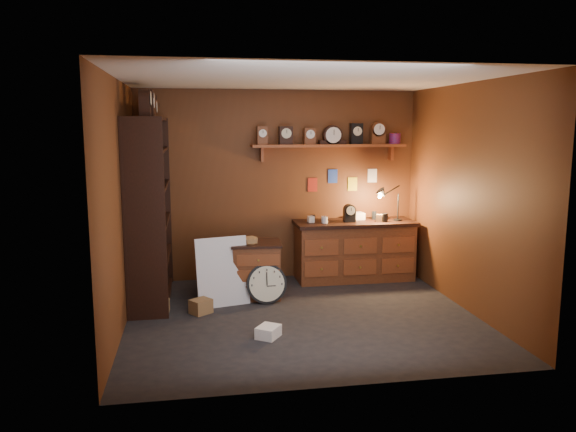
# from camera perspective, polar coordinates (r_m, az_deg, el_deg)

# --- Properties ---
(floor) EXTENTS (4.00, 4.00, 0.00)m
(floor) POSITION_cam_1_polar(r_m,az_deg,el_deg) (6.64, 1.46, -10.17)
(floor) COLOR black
(floor) RESTS_ON ground
(room_shell) EXTENTS (4.02, 3.62, 2.71)m
(room_shell) POSITION_cam_1_polar(r_m,az_deg,el_deg) (6.40, 1.73, 4.88)
(room_shell) COLOR #5B3015
(room_shell) RESTS_ON ground
(shelving_unit) EXTENTS (0.47, 1.60, 2.58)m
(shelving_unit) POSITION_cam_1_polar(r_m,az_deg,el_deg) (7.21, -14.16, 1.35)
(shelving_unit) COLOR black
(shelving_unit) RESTS_ON ground
(workbench) EXTENTS (1.72, 0.66, 1.36)m
(workbench) POSITION_cam_1_polar(r_m,az_deg,el_deg) (8.14, 6.74, -3.14)
(workbench) COLOR brown
(workbench) RESTS_ON ground
(low_cabinet) EXTENTS (0.66, 0.57, 0.81)m
(low_cabinet) POSITION_cam_1_polar(r_m,az_deg,el_deg) (7.28, -3.26, -5.21)
(low_cabinet) COLOR brown
(low_cabinet) RESTS_ON ground
(big_round_clock) EXTENTS (0.50, 0.17, 0.50)m
(big_round_clock) POSITION_cam_1_polar(r_m,az_deg,el_deg) (7.06, -2.19, -6.89)
(big_round_clock) COLOR black
(big_round_clock) RESTS_ON ground
(white_panel) EXTENTS (0.68, 0.33, 0.86)m
(white_panel) POSITION_cam_1_polar(r_m,az_deg,el_deg) (7.10, -6.60, -8.94)
(white_panel) COLOR silver
(white_panel) RESTS_ON ground
(mini_fridge) EXTENTS (0.67, 0.69, 0.55)m
(mini_fridge) POSITION_cam_1_polar(r_m,az_deg,el_deg) (7.38, -6.29, -5.98)
(mini_fridge) COLOR silver
(mini_fridge) RESTS_ON ground
(floor_box_a) EXTENTS (0.24, 0.21, 0.14)m
(floor_box_a) POSITION_cam_1_polar(r_m,az_deg,el_deg) (6.94, -12.93, -8.92)
(floor_box_a) COLOR olive
(floor_box_a) RESTS_ON ground
(floor_box_b) EXTENTS (0.30, 0.31, 0.12)m
(floor_box_b) POSITION_cam_1_polar(r_m,az_deg,el_deg) (6.01, -2.01, -11.67)
(floor_box_b) COLOR white
(floor_box_b) RESTS_ON ground
(floor_box_c) EXTENTS (0.30, 0.29, 0.17)m
(floor_box_c) POSITION_cam_1_polar(r_m,az_deg,el_deg) (6.80, -8.84, -9.06)
(floor_box_c) COLOR olive
(floor_box_c) RESTS_ON ground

